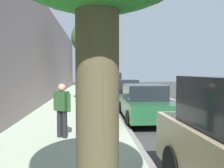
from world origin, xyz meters
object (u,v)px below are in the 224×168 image
object	(u,v)px
street_tree_near_cyclist	(93,56)
parked_pickup_grey_nearest	(113,82)
cyclist_with_backpack	(108,83)
parked_sedan_black_second	(124,91)
street_tree_mid_block	(93,38)
pedestrian_on_phone	(62,107)
parked_sedan_green_mid	(144,103)
bicycle_at_curb	(111,90)

from	to	relation	value
street_tree_near_cyclist	parked_pickup_grey_nearest	bearing A→B (deg)	120.06
cyclist_with_backpack	street_tree_near_cyclist	bearing A→B (deg)	-82.05
parked_pickup_grey_nearest	cyclist_with_backpack	xyz separation A→B (m)	(0.91, 6.13, 0.09)
parked_sedan_black_second	street_tree_mid_block	bearing A→B (deg)	28.18
parked_pickup_grey_nearest	cyclist_with_backpack	distance (m)	6.20
pedestrian_on_phone	parked_sedan_green_mid	bearing A→B (deg)	-136.40
street_tree_near_cyclist	pedestrian_on_phone	size ratio (longest dim) A/B	3.46
street_tree_mid_block	parked_pickup_grey_nearest	bearing A→B (deg)	-99.96
parked_sedan_black_second	pedestrian_on_phone	bearing A→B (deg)	72.27
bicycle_at_curb	parked_pickup_grey_nearest	bearing A→B (deg)	-95.97
pedestrian_on_phone	street_tree_mid_block	bearing A→B (deg)	-96.26
parked_sedan_green_mid	bicycle_at_curb	size ratio (longest dim) A/B	2.84
bicycle_at_curb	street_tree_near_cyclist	world-z (taller)	street_tree_near_cyclist
street_tree_near_cyclist	pedestrian_on_phone	bearing A→B (deg)	87.92
cyclist_with_backpack	parked_sedan_green_mid	bearing A→B (deg)	93.12
parked_pickup_grey_nearest	street_tree_near_cyclist	xyz separation A→B (m)	(2.32, -4.02, 3.29)
parked_pickup_grey_nearest	street_tree_near_cyclist	bearing A→B (deg)	-59.94
pedestrian_on_phone	cyclist_with_backpack	bearing A→B (deg)	-98.56
street_tree_near_cyclist	bicycle_at_curb	bearing A→B (deg)	98.80
parked_sedan_black_second	parked_sedan_green_mid	xyz separation A→B (m)	(0.05, 6.79, 0.00)
parked_sedan_green_mid	street_tree_mid_block	bearing A→B (deg)	-69.46
parked_sedan_green_mid	bicycle_at_curb	xyz separation A→B (m)	(0.47, -12.30, -0.37)
parked_sedan_black_second	bicycle_at_curb	world-z (taller)	parked_sedan_black_second
bicycle_at_curb	street_tree_near_cyclist	distance (m)	11.37
parked_sedan_black_second	parked_sedan_green_mid	world-z (taller)	same
parked_sedan_green_mid	bicycle_at_curb	distance (m)	12.31
bicycle_at_curb	street_tree_near_cyclist	bearing A→B (deg)	-81.20
street_tree_mid_block	pedestrian_on_phone	distance (m)	9.15
parked_pickup_grey_nearest	parked_sedan_black_second	world-z (taller)	parked_pickup_grey_nearest
bicycle_at_curb	street_tree_mid_block	distance (m)	7.84
parked_sedan_green_mid	cyclist_with_backpack	bearing A→B (deg)	-86.88
parked_sedan_green_mid	street_tree_mid_block	world-z (taller)	street_tree_mid_block
street_tree_mid_block	parked_sedan_green_mid	bearing A→B (deg)	110.54
parked_sedan_black_second	street_tree_mid_block	xyz separation A→B (m)	(2.16, 1.16, 3.41)
parked_sedan_green_mid	cyclist_with_backpack	xyz separation A→B (m)	(0.69, -12.73, 0.24)
parked_sedan_green_mid	street_tree_near_cyclist	size ratio (longest dim) A/B	0.81
parked_pickup_grey_nearest	pedestrian_on_phone	distance (m)	22.01
parked_pickup_grey_nearest	bicycle_at_curb	bearing A→B (deg)	84.03
parked_pickup_grey_nearest	parked_sedan_black_second	size ratio (longest dim) A/B	1.18
street_tree_near_cyclist	street_tree_mid_block	world-z (taller)	street_tree_near_cyclist
cyclist_with_backpack	parked_pickup_grey_nearest	bearing A→B (deg)	-98.42
cyclist_with_backpack	pedestrian_on_phone	world-z (taller)	pedestrian_on_phone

